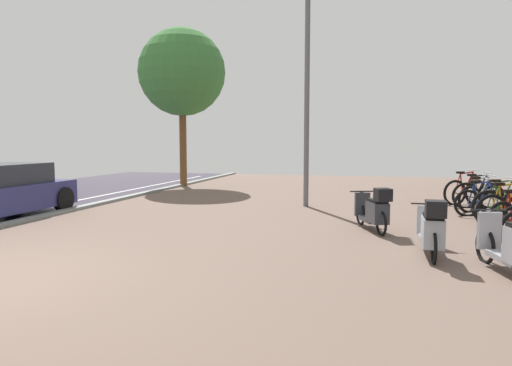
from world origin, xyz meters
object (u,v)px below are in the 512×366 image
bicycle_rack_07 (481,198)px  scooter_near (374,210)px  bicycle_rack_04 (506,210)px  scooter_mid (431,229)px  bicycle_rack_09 (465,192)px  bicycle_rack_08 (478,195)px  street_tree (182,73)px  bicycle_rack_06 (481,203)px  lamp_post (307,87)px  bicycle_rack_05 (502,206)px

bicycle_rack_07 → scooter_near: size_ratio=0.77×
bicycle_rack_04 → scooter_mid: 3.50m
bicycle_rack_07 → bicycle_rack_09: (-0.10, 1.44, 0.01)m
bicycle_rack_08 → bicycle_rack_09: 0.74m
scooter_near → street_tree: (-7.49, 7.91, 4.12)m
bicycle_rack_06 → lamp_post: 5.25m
bicycle_rack_08 → scooter_near: bicycle_rack_08 is taller
bicycle_rack_05 → lamp_post: (-4.59, 1.37, 2.90)m
scooter_near → scooter_mid: scooter_mid is taller
scooter_near → lamp_post: size_ratio=0.27×
bicycle_rack_09 → bicycle_rack_08: bearing=-76.1°
scooter_near → scooter_mid: 2.04m
bicycle_rack_06 → bicycle_rack_07: 0.74m
bicycle_rack_07 → lamp_post: size_ratio=0.21×
bicycle_rack_05 → bicycle_rack_08: (-0.04, 2.16, -0.01)m
lamp_post → bicycle_rack_06: bearing=-8.5°
bicycle_rack_04 → bicycle_rack_08: (0.06, 2.88, -0.01)m
bicycle_rack_08 → scooter_mid: bearing=-107.8°
scooter_mid → bicycle_rack_06: bearing=69.6°
bicycle_rack_04 → bicycle_rack_06: (-0.17, 1.44, -0.03)m
bicycle_rack_06 → street_tree: size_ratio=0.20×
bicycle_rack_08 → bicycle_rack_05: bearing=-88.8°
bicycle_rack_05 → scooter_near: 3.34m
scooter_near → lamp_post: (-1.82, 3.22, 2.84)m
bicycle_rack_06 → bicycle_rack_09: (0.06, 2.16, 0.03)m
lamp_post → street_tree: (-5.68, 4.69, 1.29)m
bicycle_rack_04 → lamp_post: bearing=155.0°
bicycle_rack_07 → scooter_mid: (-1.80, -5.15, 0.09)m
lamp_post → bicycle_rack_08: bearing=9.9°
lamp_post → bicycle_rack_07: bearing=0.9°
scooter_near → bicycle_rack_07: bearing=51.1°
bicycle_rack_04 → bicycle_rack_05: 0.73m
bicycle_rack_05 → bicycle_rack_06: bicycle_rack_05 is taller
bicycle_rack_09 → lamp_post: bearing=-160.9°
bicycle_rack_09 → street_tree: street_tree is taller
bicycle_rack_05 → street_tree: bearing=149.4°
bicycle_rack_06 → bicycle_rack_05: bearing=-68.8°
bicycle_rack_05 → scooter_mid: (-1.93, -3.71, 0.07)m
lamp_post → bicycle_rack_04: bearing=-25.0°
bicycle_rack_05 → lamp_post: bearing=163.4°
bicycle_rack_06 → street_tree: bearing=151.9°
bicycle_rack_09 → scooter_near: bicycle_rack_09 is taller
bicycle_rack_06 → lamp_post: bearing=171.5°
bicycle_rack_05 → scooter_mid: size_ratio=0.76×
bicycle_rack_09 → lamp_post: (-4.37, -1.51, 2.90)m
bicycle_rack_06 → bicycle_rack_08: 1.46m
bicycle_rack_06 → bicycle_rack_07: (0.15, 0.72, 0.02)m
bicycle_rack_09 → scooter_near: (-2.55, -4.73, 0.06)m
bicycle_rack_07 → scooter_near: (-2.65, -3.29, 0.08)m
bicycle_rack_09 → street_tree: size_ratio=0.21×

